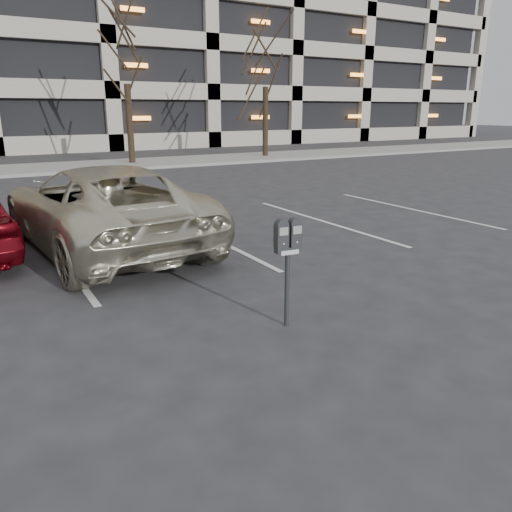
# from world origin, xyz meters

# --- Properties ---
(ground) EXTENTS (140.00, 140.00, 0.00)m
(ground) POSITION_xyz_m (0.00, 0.00, 0.00)
(ground) COLOR #28282B
(ground) RESTS_ON ground
(sidewalk) EXTENTS (80.00, 4.00, 0.12)m
(sidewalk) POSITION_xyz_m (0.00, 16.00, 0.06)
(sidewalk) COLOR gray
(sidewalk) RESTS_ON ground
(stall_lines) EXTENTS (16.90, 5.20, 0.00)m
(stall_lines) POSITION_xyz_m (-1.40, 2.30, 0.01)
(stall_lines) COLOR silver
(stall_lines) RESTS_ON ground
(parking_garage) EXTENTS (52.00, 20.00, 19.00)m
(parking_garage) POSITION_xyz_m (12.00, 33.84, 9.26)
(parking_garage) COLOR black
(parking_garage) RESTS_ON ground
(tree_c) EXTENTS (3.40, 3.40, 7.73)m
(tree_c) POSITION_xyz_m (4.00, 16.00, 5.58)
(tree_c) COLOR black
(tree_c) RESTS_ON ground
(tree_d) EXTENTS (3.43, 3.43, 7.79)m
(tree_d) POSITION_xyz_m (11.00, 16.00, 5.63)
(tree_d) COLOR black
(tree_d) RESTS_ON ground
(parking_meter) EXTENTS (0.33, 0.15, 1.25)m
(parking_meter) POSITION_xyz_m (0.37, -1.98, 0.96)
(parking_meter) COLOR black
(parking_meter) RESTS_ON ground
(suv_silver) EXTENTS (2.94, 5.59, 1.51)m
(suv_silver) POSITION_xyz_m (-0.58, 2.50, 0.75)
(suv_silver) COLOR beige
(suv_silver) RESTS_ON ground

